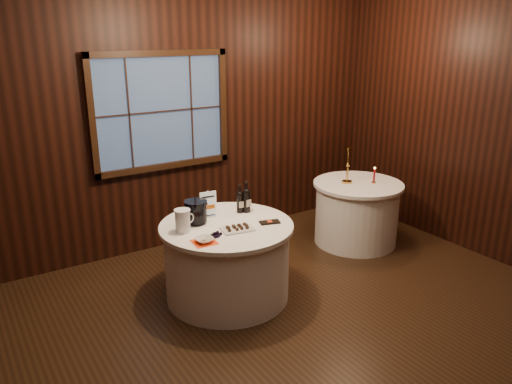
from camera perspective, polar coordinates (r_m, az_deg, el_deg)
ground at (r=4.39m, az=3.54°, el=-17.24°), size 6.00×6.00×0.00m
back_wall at (r=5.84m, az=-10.81°, el=8.05°), size 6.00×0.10×3.00m
main_table at (r=4.91m, az=-3.32°, el=-7.83°), size 1.28×1.28×0.77m
side_table at (r=6.26m, az=11.41°, el=-2.31°), size 1.08×1.08×0.77m
sign_stand at (r=4.93m, az=-5.48°, el=-1.81°), size 0.17×0.10×0.27m
port_bottle_left at (r=5.01m, az=-1.85°, el=-0.99°), size 0.07×0.07×0.29m
port_bottle_right at (r=5.02m, az=-1.09°, el=-0.78°), size 0.08×0.08×0.33m
ice_bucket at (r=4.77m, az=-6.89°, el=-2.24°), size 0.22×0.22×0.22m
chocolate_plate at (r=4.61m, az=-2.16°, el=-4.17°), size 0.31×0.23×0.04m
chocolate_box at (r=4.78m, az=1.58°, el=-3.47°), size 0.21×0.15×0.02m
grape_bunch at (r=4.47m, az=-4.49°, el=-4.89°), size 0.19×0.09×0.04m
glass_pitcher at (r=4.59m, az=-8.36°, el=-3.24°), size 0.20×0.15×0.21m
orange_napkin at (r=4.38m, az=-5.92°, el=-5.72°), size 0.22×0.22×0.00m
cracker_bowl at (r=4.38m, az=-5.93°, el=-5.47°), size 0.17×0.17×0.04m
brass_candlestick at (r=6.07m, az=10.42°, el=2.47°), size 0.12×0.12×0.44m
red_candle at (r=6.15m, az=13.35°, el=1.72°), size 0.05×0.05×0.20m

